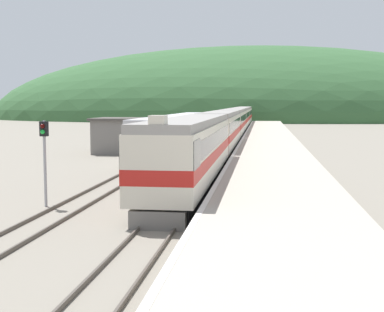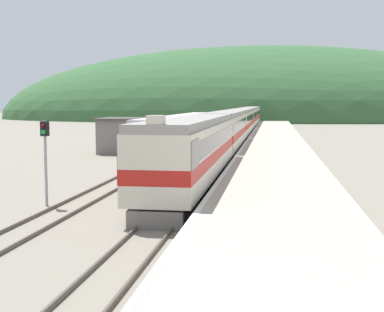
% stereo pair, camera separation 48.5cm
% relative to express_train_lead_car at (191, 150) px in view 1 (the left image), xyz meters
% --- Properties ---
extents(track_main, '(1.52, 180.00, 0.16)m').
position_rel_express_train_lead_car_xyz_m(track_main, '(0.00, 42.55, -2.21)').
color(track_main, '#4C443D').
rests_on(track_main, ground).
extents(track_siding, '(1.52, 180.00, 0.16)m').
position_rel_express_train_lead_car_xyz_m(track_siding, '(-5.00, 42.55, -2.21)').
color(track_siding, '#4C443D').
rests_on(track_siding, ground).
extents(platform, '(6.36, 140.00, 0.95)m').
position_rel_express_train_lead_car_xyz_m(platform, '(4.85, 22.55, -1.83)').
color(platform, '#ADA393').
rests_on(platform, ground).
extents(distant_hills, '(165.79, 74.60, 44.55)m').
position_rel_express_train_lead_car_xyz_m(distant_hills, '(0.00, 136.26, -2.29)').
color(distant_hills, '#335B33').
rests_on(distant_hills, ground).
extents(station_shed, '(5.56, 5.53, 3.55)m').
position_rel_express_train_lead_car_xyz_m(station_shed, '(-9.89, 21.62, -0.50)').
color(station_shed, slate).
rests_on(station_shed, ground).
extents(express_train_lead_car, '(2.98, 21.22, 4.55)m').
position_rel_express_train_lead_car_xyz_m(express_train_lead_car, '(0.00, 0.00, 0.00)').
color(express_train_lead_car, black).
rests_on(express_train_lead_car, ground).
extents(carriage_second, '(2.97, 20.71, 4.19)m').
position_rel_express_train_lead_car_xyz_m(carriage_second, '(0.00, 22.08, -0.01)').
color(carriage_second, black).
rests_on(carriage_second, ground).
extents(carriage_third, '(2.97, 20.71, 4.19)m').
position_rel_express_train_lead_car_xyz_m(carriage_third, '(0.00, 43.67, -0.01)').
color(carriage_third, black).
rests_on(carriage_third, ground).
extents(carriage_fourth, '(2.97, 20.71, 4.19)m').
position_rel_express_train_lead_car_xyz_m(carriage_fourth, '(0.00, 65.26, -0.01)').
color(carriage_fourth, black).
rests_on(carriage_fourth, ground).
extents(carriage_fifth, '(2.97, 20.71, 4.19)m').
position_rel_express_train_lead_car_xyz_m(carriage_fifth, '(0.00, 86.85, -0.01)').
color(carriage_fifth, black).
rests_on(carriage_fifth, ground).
extents(siding_train, '(2.90, 34.89, 3.73)m').
position_rel_express_train_lead_car_xyz_m(siding_train, '(-5.00, 26.32, -0.37)').
color(siding_train, black).
rests_on(siding_train, ground).
extents(signal_post_siding, '(0.36, 0.42, 4.20)m').
position_rel_express_train_lead_car_xyz_m(signal_post_siding, '(-6.34, -6.15, 0.71)').
color(signal_post_siding, '#9E9EA3').
rests_on(signal_post_siding, ground).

